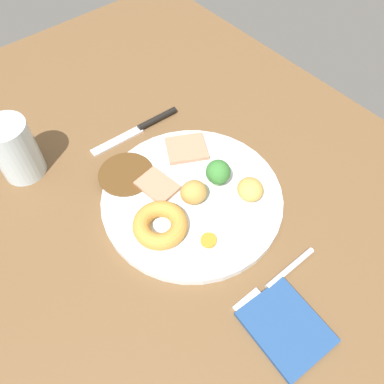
{
  "coord_description": "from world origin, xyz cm",
  "views": [
    {
      "loc": [
        -28.72,
        21.95,
        56.46
      ],
      "look_at": [
        -1.04,
        -1.16,
        6.0
      ],
      "focal_mm": 36.1,
      "sensor_mm": 36.0,
      "label": 1
    }
  ],
  "objects_px": {
    "yorkshire_pudding": "(160,225)",
    "roast_potato_right": "(250,189)",
    "folded_napkin": "(286,327)",
    "fork": "(274,282)",
    "water_glass": "(15,150)",
    "dinner_plate": "(192,198)",
    "meat_slice_under": "(187,148)",
    "broccoli_floret": "(218,172)",
    "knife": "(143,127)",
    "roast_potato_left": "(194,192)",
    "carrot_coin_front": "(209,240)",
    "meat_slice_main": "(157,186)"
  },
  "relations": [
    {
      "from": "yorkshire_pudding",
      "to": "roast_potato_right",
      "type": "distance_m",
      "value": 0.15
    },
    {
      "from": "yorkshire_pudding",
      "to": "folded_napkin",
      "type": "distance_m",
      "value": 0.23
    },
    {
      "from": "fork",
      "to": "water_glass",
      "type": "relative_size",
      "value": 1.42
    },
    {
      "from": "dinner_plate",
      "to": "meat_slice_under",
      "type": "distance_m",
      "value": 0.1
    },
    {
      "from": "broccoli_floret",
      "to": "knife",
      "type": "distance_m",
      "value": 0.2
    },
    {
      "from": "meat_slice_under",
      "to": "roast_potato_left",
      "type": "bearing_deg",
      "value": 146.75
    },
    {
      "from": "knife",
      "to": "folded_napkin",
      "type": "distance_m",
      "value": 0.43
    },
    {
      "from": "roast_potato_right",
      "to": "carrot_coin_front",
      "type": "distance_m",
      "value": 0.11
    },
    {
      "from": "roast_potato_right",
      "to": "fork",
      "type": "distance_m",
      "value": 0.15
    },
    {
      "from": "meat_slice_main",
      "to": "roast_potato_right",
      "type": "height_order",
      "value": "roast_potato_right"
    },
    {
      "from": "carrot_coin_front",
      "to": "knife",
      "type": "distance_m",
      "value": 0.28
    },
    {
      "from": "roast_potato_right",
      "to": "carrot_coin_front",
      "type": "bearing_deg",
      "value": 101.3
    },
    {
      "from": "roast_potato_right",
      "to": "water_glass",
      "type": "xyz_separation_m",
      "value": [
        0.3,
        0.25,
        0.02
      ]
    },
    {
      "from": "roast_potato_right",
      "to": "carrot_coin_front",
      "type": "relative_size",
      "value": 1.8
    },
    {
      "from": "roast_potato_left",
      "to": "water_glass",
      "type": "distance_m",
      "value": 0.3
    },
    {
      "from": "meat_slice_under",
      "to": "folded_napkin",
      "type": "distance_m",
      "value": 0.34
    },
    {
      "from": "meat_slice_main",
      "to": "carrot_coin_front",
      "type": "relative_size",
      "value": 2.66
    },
    {
      "from": "water_glass",
      "to": "roast_potato_left",
      "type": "bearing_deg",
      "value": -143.56
    },
    {
      "from": "broccoli_floret",
      "to": "water_glass",
      "type": "relative_size",
      "value": 0.46
    },
    {
      "from": "carrot_coin_front",
      "to": "yorkshire_pudding",
      "type": "bearing_deg",
      "value": 33.82
    },
    {
      "from": "roast_potato_right",
      "to": "fork",
      "type": "xyz_separation_m",
      "value": [
        -0.13,
        0.07,
        -0.03
      ]
    },
    {
      "from": "meat_slice_under",
      "to": "roast_potato_left",
      "type": "distance_m",
      "value": 0.11
    },
    {
      "from": "meat_slice_under",
      "to": "roast_potato_left",
      "type": "height_order",
      "value": "roast_potato_left"
    },
    {
      "from": "roast_potato_left",
      "to": "folded_napkin",
      "type": "distance_m",
      "value": 0.24
    },
    {
      "from": "knife",
      "to": "meat_slice_main",
      "type": "bearing_deg",
      "value": 66.32
    },
    {
      "from": "water_glass",
      "to": "knife",
      "type": "bearing_deg",
      "value": -102.48
    },
    {
      "from": "meat_slice_main",
      "to": "knife",
      "type": "relative_size",
      "value": 0.35
    },
    {
      "from": "roast_potato_right",
      "to": "knife",
      "type": "distance_m",
      "value": 0.25
    },
    {
      "from": "meat_slice_under",
      "to": "folded_napkin",
      "type": "height_order",
      "value": "meat_slice_under"
    },
    {
      "from": "meat_slice_under",
      "to": "broccoli_floret",
      "type": "height_order",
      "value": "broccoli_floret"
    },
    {
      "from": "water_glass",
      "to": "folded_napkin",
      "type": "xyz_separation_m",
      "value": [
        -0.48,
        -0.15,
        -0.05
      ]
    },
    {
      "from": "dinner_plate",
      "to": "fork",
      "type": "relative_size",
      "value": 1.94
    },
    {
      "from": "meat_slice_main",
      "to": "water_glass",
      "type": "height_order",
      "value": "water_glass"
    },
    {
      "from": "meat_slice_main",
      "to": "roast_potato_left",
      "type": "bearing_deg",
      "value": -151.87
    },
    {
      "from": "dinner_plate",
      "to": "broccoli_floret",
      "type": "distance_m",
      "value": 0.06
    },
    {
      "from": "dinner_plate",
      "to": "knife",
      "type": "bearing_deg",
      "value": -10.61
    },
    {
      "from": "meat_slice_main",
      "to": "water_glass",
      "type": "bearing_deg",
      "value": 38.68
    },
    {
      "from": "dinner_plate",
      "to": "meat_slice_under",
      "type": "height_order",
      "value": "meat_slice_under"
    },
    {
      "from": "meat_slice_main",
      "to": "water_glass",
      "type": "relative_size",
      "value": 0.6
    },
    {
      "from": "fork",
      "to": "folded_napkin",
      "type": "height_order",
      "value": "fork"
    },
    {
      "from": "dinner_plate",
      "to": "carrot_coin_front",
      "type": "height_order",
      "value": "carrot_coin_front"
    },
    {
      "from": "meat_slice_main",
      "to": "water_glass",
      "type": "xyz_separation_m",
      "value": [
        0.19,
        0.15,
        0.04
      ]
    },
    {
      "from": "meat_slice_main",
      "to": "broccoli_floret",
      "type": "distance_m",
      "value": 0.1
    },
    {
      "from": "knife",
      "to": "carrot_coin_front",
      "type": "bearing_deg",
      "value": 77.99
    },
    {
      "from": "dinner_plate",
      "to": "roast_potato_left",
      "type": "height_order",
      "value": "roast_potato_left"
    },
    {
      "from": "yorkshire_pudding",
      "to": "fork",
      "type": "distance_m",
      "value": 0.19
    },
    {
      "from": "yorkshire_pudding",
      "to": "broccoli_floret",
      "type": "bearing_deg",
      "value": -85.07
    },
    {
      "from": "dinner_plate",
      "to": "knife",
      "type": "distance_m",
      "value": 0.19
    },
    {
      "from": "roast_potato_left",
      "to": "water_glass",
      "type": "relative_size",
      "value": 0.41
    },
    {
      "from": "broccoli_floret",
      "to": "dinner_plate",
      "type": "bearing_deg",
      "value": 82.32
    }
  ]
}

